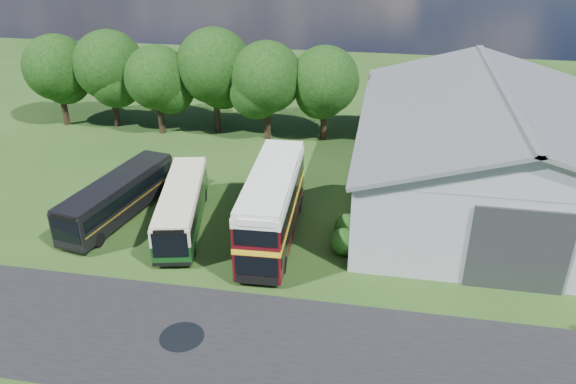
% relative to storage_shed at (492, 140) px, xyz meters
% --- Properties ---
extents(ground, '(120.00, 120.00, 0.00)m').
position_rel_storage_shed_xyz_m(ground, '(-15.00, -15.98, -4.17)').
color(ground, '#1C3B12').
rests_on(ground, ground).
extents(asphalt_road, '(60.00, 8.00, 0.02)m').
position_rel_storage_shed_xyz_m(asphalt_road, '(-12.00, -18.98, -4.17)').
color(asphalt_road, black).
rests_on(asphalt_road, ground).
extents(puddle, '(2.20, 2.20, 0.01)m').
position_rel_storage_shed_xyz_m(puddle, '(-16.50, -18.98, -4.17)').
color(puddle, black).
rests_on(puddle, ground).
extents(storage_shed, '(18.80, 24.80, 8.15)m').
position_rel_storage_shed_xyz_m(storage_shed, '(0.00, 0.00, 0.00)').
color(storage_shed, gray).
rests_on(storage_shed, ground).
extents(tree_far_left, '(6.12, 6.12, 8.64)m').
position_rel_storage_shed_xyz_m(tree_far_left, '(-38.00, 8.02, 1.40)').
color(tree_far_left, black).
rests_on(tree_far_left, ground).
extents(tree_left_a, '(6.46, 6.46, 9.12)m').
position_rel_storage_shed_xyz_m(tree_left_a, '(-33.00, 8.52, 1.71)').
color(tree_left_a, black).
rests_on(tree_left_a, ground).
extents(tree_left_b, '(5.78, 5.78, 8.16)m').
position_rel_storage_shed_xyz_m(tree_left_b, '(-28.00, 7.52, 1.09)').
color(tree_left_b, black).
rests_on(tree_left_b, ground).
extents(tree_mid, '(6.80, 6.80, 9.60)m').
position_rel_storage_shed_xyz_m(tree_mid, '(-23.00, 8.82, 2.02)').
color(tree_mid, black).
rests_on(tree_mid, ground).
extents(tree_right_a, '(6.26, 6.26, 8.83)m').
position_rel_storage_shed_xyz_m(tree_right_a, '(-18.00, 7.82, 1.52)').
color(tree_right_a, black).
rests_on(tree_right_a, ground).
extents(tree_right_b, '(5.98, 5.98, 8.45)m').
position_rel_storage_shed_xyz_m(tree_right_b, '(-13.00, 8.62, 1.27)').
color(tree_right_b, black).
rests_on(tree_right_b, ground).
extents(shrub_front, '(1.70, 1.70, 1.70)m').
position_rel_storage_shed_xyz_m(shrub_front, '(-9.40, -9.98, -4.17)').
color(shrub_front, '#194714').
rests_on(shrub_front, ground).
extents(shrub_mid, '(1.60, 1.60, 1.60)m').
position_rel_storage_shed_xyz_m(shrub_mid, '(-9.40, -7.98, -4.17)').
color(shrub_mid, '#194714').
rests_on(shrub_mid, ground).
extents(bus_green_single, '(4.50, 10.45, 2.81)m').
position_rel_storage_shed_xyz_m(bus_green_single, '(-20.08, -8.70, -2.67)').
color(bus_green_single, black).
rests_on(bus_green_single, ground).
extents(bus_maroon_double, '(3.18, 10.86, 4.62)m').
position_rel_storage_shed_xyz_m(bus_maroon_double, '(-13.99, -9.16, -1.86)').
color(bus_maroon_double, black).
rests_on(bus_maroon_double, ground).
extents(bus_dark_single, '(4.19, 10.48, 2.82)m').
position_rel_storage_shed_xyz_m(bus_dark_single, '(-24.75, -8.25, -2.67)').
color(bus_dark_single, black).
rests_on(bus_dark_single, ground).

